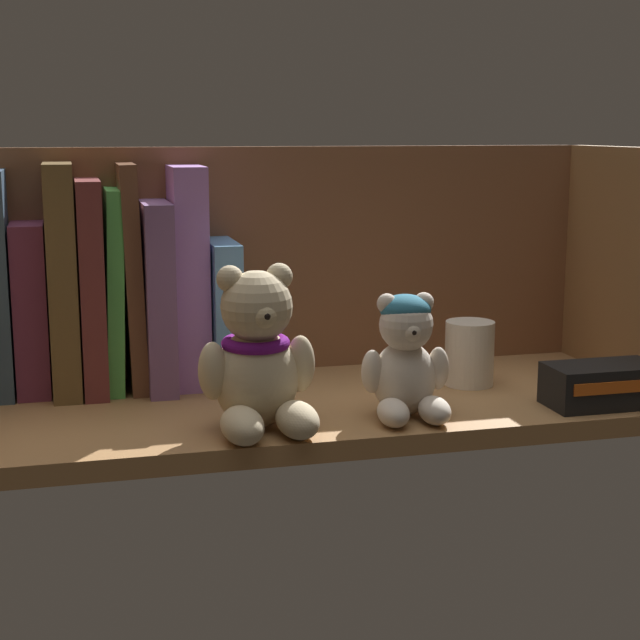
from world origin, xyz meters
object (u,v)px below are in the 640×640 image
(teddy_bear_larger, at_px, (258,360))
(teddy_bear_smaller, at_px, (406,359))
(book_3, at_px, (63,278))
(book_8, at_px, (188,276))
(book_4, at_px, (91,285))
(pillar_candle, at_px, (469,353))
(book_6, at_px, (131,276))
(book_7, at_px, (156,294))
(book_9, at_px, (220,310))
(small_product_box, at_px, (602,385))
(book_5, at_px, (113,289))
(book_2, at_px, (31,308))

(teddy_bear_larger, distance_m, teddy_bear_smaller, 0.15)
(book_3, distance_m, book_8, 0.13)
(book_4, xyz_separation_m, pillar_candle, (0.40, -0.09, -0.08))
(book_3, xyz_separation_m, book_6, (0.07, 0.00, -0.00))
(teddy_bear_smaller, bearing_deg, book_6, 142.97)
(teddy_bear_smaller, bearing_deg, book_7, 139.92)
(book_4, bearing_deg, book_3, 180.00)
(teddy_bear_larger, bearing_deg, pillar_candle, 22.05)
(book_9, bearing_deg, teddy_bear_larger, -88.27)
(teddy_bear_larger, relative_size, small_product_box, 1.36)
(teddy_bear_smaller, height_order, pillar_candle, teddy_bear_smaller)
(book_8, bearing_deg, book_5, 180.00)
(book_2, relative_size, book_5, 0.84)
(book_2, xyz_separation_m, pillar_candle, (0.46, -0.09, -0.05))
(book_3, bearing_deg, small_product_box, -20.84)
(book_2, xyz_separation_m, book_6, (0.10, 0.00, 0.03))
(book_4, relative_size, book_7, 1.12)
(book_3, height_order, book_6, book_3)
(pillar_candle, bearing_deg, small_product_box, -48.40)
(book_6, bearing_deg, book_2, 180.00)
(book_9, height_order, small_product_box, book_9)
(teddy_bear_smaller, bearing_deg, book_9, 129.20)
(teddy_bear_smaller, bearing_deg, book_4, 147.22)
(small_product_box, bearing_deg, book_8, 153.06)
(book_8, xyz_separation_m, small_product_box, (0.39, -0.20, -0.10))
(book_4, bearing_deg, small_product_box, -21.95)
(book_2, height_order, book_6, book_6)
(pillar_candle, bearing_deg, teddy_bear_smaller, -137.79)
(book_7, xyz_separation_m, small_product_box, (0.43, -0.20, -0.08))
(book_9, bearing_deg, book_2, 180.00)
(book_3, xyz_separation_m, book_4, (0.03, 0.00, -0.01))
(book_5, bearing_deg, book_3, 180.00)
(book_5, height_order, teddy_bear_larger, book_5)
(book_9, bearing_deg, book_6, 180.00)
(book_4, height_order, book_7, book_4)
(book_8, bearing_deg, teddy_bear_smaller, -44.94)
(small_product_box, bearing_deg, pillar_candle, 131.60)
(book_2, relative_size, book_6, 0.75)
(book_4, xyz_separation_m, book_8, (0.10, 0.00, 0.01))
(book_5, distance_m, book_7, 0.05)
(book_6, distance_m, teddy_bear_larger, 0.22)
(book_4, relative_size, pillar_candle, 3.19)
(book_3, bearing_deg, book_2, 180.00)
(book_8, height_order, pillar_candle, book_8)
(book_6, bearing_deg, book_5, 180.00)
(book_8, bearing_deg, book_2, 180.00)
(book_7, bearing_deg, book_9, 0.00)
(book_2, height_order, book_7, book_7)
(teddy_bear_smaller, bearing_deg, book_8, 135.06)
(book_3, xyz_separation_m, pillar_candle, (0.42, -0.09, -0.09))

